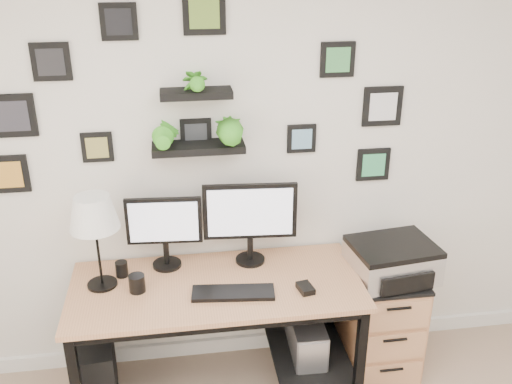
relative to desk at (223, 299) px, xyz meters
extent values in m
plane|color=white|center=(0.21, 0.33, 0.67)|extent=(4.00, 0.00, 4.00)
cube|color=white|center=(0.21, 0.32, -0.58)|extent=(4.00, 0.03, 0.10)
cube|color=tan|center=(-0.04, -0.04, 0.11)|extent=(1.60, 0.70, 0.03)
cube|color=black|center=(-0.04, -0.04, 0.07)|extent=(1.54, 0.64, 0.05)
cube|color=black|center=(-0.04, 0.29, -0.17)|extent=(1.44, 0.02, 0.41)
cube|color=black|center=(0.51, -0.04, -0.45)|extent=(0.45, 0.63, 0.03)
cube|color=black|center=(-0.79, 0.26, -0.27)|extent=(0.05, 0.05, 0.72)
cube|color=black|center=(0.71, -0.34, -0.27)|extent=(0.05, 0.05, 0.72)
cube|color=black|center=(0.71, 0.26, -0.27)|extent=(0.05, 0.05, 0.72)
cylinder|color=black|center=(-0.30, 0.20, 0.13)|extent=(0.18, 0.18, 0.02)
cylinder|color=black|center=(-0.30, 0.20, 0.21)|extent=(0.04, 0.04, 0.15)
cube|color=black|center=(-0.30, 0.20, 0.42)|extent=(0.42, 0.06, 0.28)
cube|color=silver|center=(-0.30, 0.18, 0.42)|extent=(0.38, 0.03, 0.24)
cylinder|color=black|center=(0.18, 0.18, 0.13)|extent=(0.18, 0.18, 0.02)
cylinder|color=black|center=(0.18, 0.18, 0.21)|extent=(0.04, 0.04, 0.15)
cube|color=black|center=(0.18, 0.18, 0.45)|extent=(0.53, 0.07, 0.33)
cube|color=silver|center=(0.18, 0.16, 0.45)|extent=(0.48, 0.04, 0.29)
cube|color=black|center=(0.04, -0.15, 0.13)|extent=(0.45, 0.19, 0.02)
cube|color=black|center=(0.43, -0.17, 0.14)|extent=(0.09, 0.12, 0.03)
cylinder|color=black|center=(-0.65, 0.05, 0.13)|extent=(0.16, 0.16, 0.02)
cylinder|color=black|center=(-0.65, 0.05, 0.38)|extent=(0.01, 0.01, 0.48)
cone|color=white|center=(-0.65, 0.05, 0.57)|extent=(0.26, 0.26, 0.18)
cylinder|color=black|center=(-0.46, -0.04, 0.17)|extent=(0.09, 0.09, 0.10)
cylinder|color=black|center=(-0.55, 0.13, 0.17)|extent=(0.07, 0.07, 0.09)
cube|color=black|center=(-0.74, -0.02, -0.39)|extent=(0.25, 0.48, 0.46)
cube|color=gray|center=(0.50, 0.02, -0.42)|extent=(0.20, 0.43, 0.42)
cube|color=silver|center=(0.49, -0.19, -0.42)|extent=(0.17, 0.01, 0.39)
cube|color=tan|center=(0.97, 0.06, -0.30)|extent=(0.42, 0.50, 0.65)
cube|color=black|center=(0.97, 0.06, 0.03)|extent=(0.43, 0.51, 0.02)
cube|color=tan|center=(0.97, -0.19, -0.52)|extent=(0.39, 0.02, 0.18)
cylinder|color=black|center=(0.97, -0.21, -0.46)|extent=(0.14, 0.02, 0.02)
cube|color=tan|center=(0.97, -0.19, -0.30)|extent=(0.39, 0.02, 0.18)
cylinder|color=black|center=(0.97, -0.21, -0.24)|extent=(0.14, 0.02, 0.02)
cube|color=tan|center=(0.97, -0.19, -0.08)|extent=(0.39, 0.02, 0.18)
cylinder|color=black|center=(0.97, -0.21, -0.02)|extent=(0.14, 0.02, 0.02)
cube|color=silver|center=(0.99, 0.02, 0.14)|extent=(0.51, 0.42, 0.18)
cube|color=black|center=(0.99, 0.02, 0.24)|extent=(0.51, 0.42, 0.03)
cube|color=black|center=(1.01, -0.17, 0.11)|extent=(0.32, 0.06, 0.11)
cube|color=black|center=(-0.09, 0.24, 0.82)|extent=(0.50, 0.18, 0.04)
cube|color=black|center=(-0.09, 0.23, 1.12)|extent=(0.38, 0.15, 0.04)
imported|color=green|center=(-0.26, 0.24, 0.98)|extent=(0.15, 0.12, 0.27)
imported|color=green|center=(0.08, 0.24, 0.98)|extent=(0.15, 0.15, 0.27)
imported|color=green|center=(-0.09, 0.23, 1.27)|extent=(0.13, 0.09, 0.25)
cube|color=black|center=(-1.12, 0.32, 0.70)|extent=(0.21, 0.02, 0.21)
cube|color=gold|center=(-1.12, 0.31, 0.70)|extent=(0.15, 0.00, 0.15)
cube|color=black|center=(-0.46, 0.32, 1.48)|extent=(0.18, 0.02, 0.18)
cube|color=black|center=(-0.46, 0.31, 1.48)|extent=(0.13, 0.00, 0.13)
cube|color=black|center=(-0.63, 0.32, 0.83)|extent=(0.17, 0.02, 0.17)
cube|color=olive|center=(-0.63, 0.31, 0.83)|extent=(0.12, 0.00, 0.12)
cube|color=black|center=(0.69, 0.32, 1.26)|extent=(0.19, 0.02, 0.19)
cube|color=#42924F|center=(0.69, 0.31, 1.26)|extent=(0.13, 0.00, 0.13)
cube|color=black|center=(-0.81, 0.32, 1.29)|extent=(0.19, 0.02, 0.19)
cube|color=black|center=(-0.81, 0.31, 1.29)|extent=(0.14, 0.00, 0.14)
cube|color=black|center=(-0.03, 0.32, 1.52)|extent=(0.22, 0.02, 0.22)
cube|color=olive|center=(-0.03, 0.31, 1.52)|extent=(0.15, 0.00, 0.15)
cube|color=black|center=(0.50, 0.32, 0.82)|extent=(0.17, 0.02, 0.17)
cube|color=#6EA0C0|center=(0.50, 0.31, 0.82)|extent=(0.12, 0.00, 0.12)
cube|color=black|center=(0.97, 0.32, 0.99)|extent=(0.23, 0.02, 0.23)
cube|color=silver|center=(0.97, 0.31, 0.99)|extent=(0.16, 0.00, 0.16)
cube|color=black|center=(-0.10, 0.32, 0.88)|extent=(0.17, 0.02, 0.17)
cube|color=#2E3034|center=(-0.10, 0.31, 0.88)|extent=(0.12, 0.00, 0.12)
cube|color=black|center=(0.94, 0.32, 0.64)|extent=(0.20, 0.02, 0.20)
cube|color=#3CA56A|center=(0.94, 0.31, 0.64)|extent=(0.14, 0.00, 0.14)
cube|color=black|center=(-1.04, 0.32, 1.02)|extent=(0.23, 0.02, 0.23)
cube|color=#2C2B34|center=(-1.04, 0.31, 1.02)|extent=(0.16, 0.00, 0.16)
camera|label=1|loc=(-0.21, -2.70, 1.85)|focal=40.00mm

